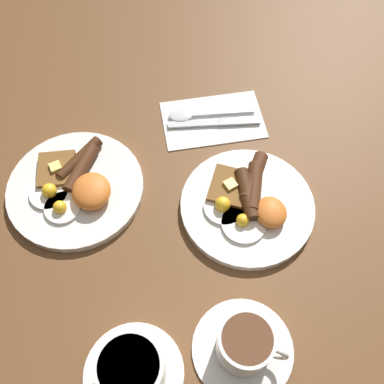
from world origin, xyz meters
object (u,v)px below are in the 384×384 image
Objects in this scene: teacup_near at (245,345)px; spoon at (190,115)px; breakfast_plate_near at (247,203)px; breakfast_plate_far at (76,186)px; knife at (219,122)px; teacup_far at (131,371)px.

spoon is (0.47, 0.01, -0.02)m from teacup_near.
breakfast_plate_far is at bearing 74.77° from breakfast_plate_near.
breakfast_plate_far is 1.40× the size of spoon.
breakfast_plate_far is 1.33× the size of knife.
teacup_near reaches higher than spoon.
breakfast_plate_near is at bearing 99.10° from knife.
spoon is (0.14, -0.23, -0.01)m from breakfast_plate_far.
teacup_far is at bearing 69.51° from knife.
breakfast_plate_far is at bearing 36.79° from teacup_near.
teacup_near reaches higher than breakfast_plate_far.
teacup_far reaches higher than breakfast_plate_far.
teacup_far is 0.51m from spoon.
teacup_near is at bearing 89.17° from knife.
breakfast_plate_near is 1.54× the size of teacup_near.
spoon is at bearing -58.90° from breakfast_plate_far.
breakfast_plate_far is (0.08, 0.31, -0.00)m from breakfast_plate_near.
breakfast_plate_far is 0.31m from knife.
breakfast_plate_far is 1.66× the size of teacup_far.
breakfast_plate_near is 0.20m from knife.
teacup_far is 0.84× the size of spoon.
spoon is at bearing -21.04° from knife.
breakfast_plate_far reaches higher than knife.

